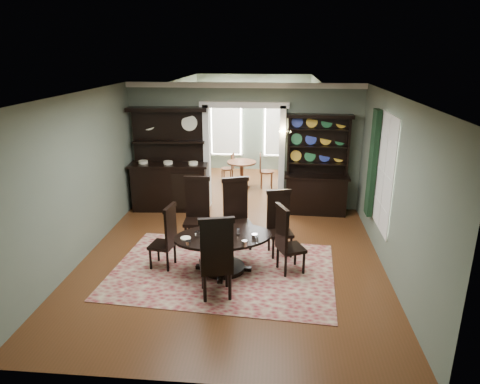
% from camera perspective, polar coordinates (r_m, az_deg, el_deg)
% --- Properties ---
extents(room, '(5.51, 6.01, 3.01)m').
position_cam_1_polar(room, '(7.38, -1.31, 1.66)').
color(room, '#552D16').
rests_on(room, ground).
extents(parlor, '(3.51, 3.50, 3.01)m').
position_cam_1_polar(parlor, '(12.72, 1.49, 8.53)').
color(parlor, '#552D16').
rests_on(parlor, ground).
extents(doorway_trim, '(2.08, 0.25, 2.57)m').
position_cam_1_polar(doorway_trim, '(10.22, 0.55, 6.66)').
color(doorway_trim, white).
rests_on(doorway_trim, floor).
extents(right_window, '(0.15, 1.47, 2.12)m').
position_cam_1_polar(right_window, '(8.39, 18.02, 2.99)').
color(right_window, white).
rests_on(right_window, wall_right).
extents(wall_sconce, '(0.27, 0.21, 0.21)m').
position_cam_1_polar(wall_sconce, '(9.99, 5.98, 7.87)').
color(wall_sconce, '#B2782F').
rests_on(wall_sconce, back_wall_right).
extents(rug, '(4.02, 2.90, 0.01)m').
position_cam_1_polar(rug, '(7.67, -2.31, -10.40)').
color(rug, maroon).
rests_on(rug, floor).
extents(dining_table, '(1.93, 1.93, 0.67)m').
position_cam_1_polar(dining_table, '(7.48, -2.24, -7.24)').
color(dining_table, black).
rests_on(dining_table, rug).
extents(centerpiece, '(1.35, 0.87, 0.22)m').
position_cam_1_polar(centerpiece, '(7.33, -2.21, -5.50)').
color(centerpiece, silver).
rests_on(centerpiece, dining_table).
extents(chair_far_left, '(0.52, 0.49, 1.36)m').
position_cam_1_polar(chair_far_left, '(8.51, -5.75, -2.25)').
color(chair_far_left, black).
rests_on(chair_far_left, rug).
extents(chair_far_mid, '(0.65, 0.63, 1.38)m').
position_cam_1_polar(chair_far_mid, '(8.33, -0.44, -2.52)').
color(chair_far_mid, black).
rests_on(chair_far_mid, rug).
extents(chair_far_right, '(0.55, 0.53, 1.23)m').
position_cam_1_polar(chair_far_right, '(8.10, 5.24, -3.82)').
color(chair_far_right, black).
rests_on(chair_far_right, rug).
extents(chair_end_left, '(0.48, 0.50, 1.18)m').
position_cam_1_polar(chair_end_left, '(7.63, -9.74, -5.72)').
color(chair_end_left, black).
rests_on(chair_end_left, rug).
extents(chair_end_right, '(0.58, 0.59, 1.24)m').
position_cam_1_polar(chair_end_right, '(7.39, 6.14, -6.12)').
color(chair_end_right, black).
rests_on(chair_end_right, rug).
extents(chair_near, '(0.62, 0.60, 1.40)m').
position_cam_1_polar(chair_near, '(6.55, -3.17, -8.55)').
color(chair_near, black).
rests_on(chair_near, rug).
extents(sideboard, '(1.90, 0.79, 2.45)m').
position_cam_1_polar(sideboard, '(10.42, -9.35, 2.31)').
color(sideboard, black).
rests_on(sideboard, floor).
extents(welsh_dresser, '(1.51, 0.61, 2.33)m').
position_cam_1_polar(welsh_dresser, '(10.17, 10.17, 1.82)').
color(welsh_dresser, black).
rests_on(welsh_dresser, floor).
extents(parlor_table, '(0.81, 0.81, 0.75)m').
position_cam_1_polar(parlor_table, '(11.98, 0.22, 2.87)').
color(parlor_table, '#5A2E19').
rests_on(parlor_table, parlor_floor).
extents(parlor_chair_left, '(0.38, 0.37, 0.87)m').
position_cam_1_polar(parlor_chair_left, '(12.45, -1.43, 3.35)').
color(parlor_chair_left, '#5A2E19').
rests_on(parlor_chair_left, parlor_floor).
extents(parlor_chair_right, '(0.42, 0.41, 0.97)m').
position_cam_1_polar(parlor_chair_right, '(11.99, 3.25, 2.99)').
color(parlor_chair_right, '#5A2E19').
rests_on(parlor_chair_right, parlor_floor).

